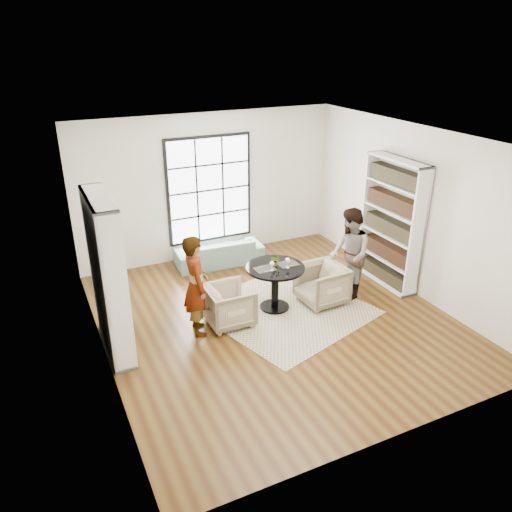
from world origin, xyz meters
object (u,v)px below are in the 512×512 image
wine_glass_right (288,261)px  flower_centerpiece (275,260)px  sofa (219,252)px  armchair_right (322,284)px  person_right (350,254)px  armchair_left (229,305)px  wine_glass_left (272,264)px  person_left (196,285)px  pedestal_table (275,278)px

wine_glass_right → flower_centerpiece: bearing=131.3°
sofa → armchair_right: (1.03, -2.30, 0.09)m
sofa → person_right: size_ratio=1.07×
armchair_left → flower_centerpiece: 1.09m
wine_glass_left → wine_glass_right: wine_glass_right is taller
person_left → person_right: person_right is taller
armchair_left → wine_glass_left: wine_glass_left is taller
person_left → wine_glass_left: person_left is taller
armchair_right → sofa: bearing=-158.2°
pedestal_table → sofa: 2.16m
wine_glass_left → flower_centerpiece: (0.14, 0.16, -0.03)m
person_right → wine_glass_left: bearing=-73.7°
flower_centerpiece → person_left: bearing=-173.4°
sofa → wine_glass_left: (0.07, -2.24, 0.66)m
pedestal_table → person_left: bearing=-175.2°
armchair_right → flower_centerpiece: flower_centerpiece is taller
sofa → person_right: (1.58, -2.30, 0.57)m
sofa → wine_glass_left: 2.34m
armchair_right → person_right: bearing=87.7°
armchair_left → pedestal_table: bearing=-81.8°
wine_glass_left → wine_glass_right: 0.29m
pedestal_table → person_left: size_ratio=0.61×
armchair_right → wine_glass_left: bearing=-95.8°
person_right → sofa: bearing=-127.0°
flower_centerpiece → person_right: bearing=-9.1°
person_left → person_right: size_ratio=0.99×
person_right → flower_centerpiece: size_ratio=8.93×
armchair_right → wine_glass_right: 0.88m
person_right → wine_glass_left: size_ratio=9.76×
sofa → armchair_left: armchair_left is taller
armchair_right → flower_centerpiece: size_ratio=4.19×
wine_glass_left → flower_centerpiece: 0.22m
person_left → person_right: 2.84m
pedestal_table → wine_glass_right: wine_glass_right is taller
person_left → pedestal_table: bearing=-78.3°
armchair_right → wine_glass_left: 1.12m
pedestal_table → armchair_left: 0.94m
pedestal_table → wine_glass_left: 0.38m
pedestal_table → armchair_right: (0.84, -0.17, -0.22)m
armchair_left → wine_glass_right: size_ratio=4.11×
person_left → wine_glass_left: bearing=-82.7°
person_left → sofa: bearing=-22.3°
armchair_left → person_right: person_right is taller
pedestal_table → person_right: size_ratio=0.60×
pedestal_table → sofa: bearing=95.1°
armchair_left → flower_centerpiece: (0.92, 0.17, 0.55)m
pedestal_table → sofa: pedestal_table is taller
pedestal_table → flower_centerpiece: size_ratio=5.38×
flower_centerpiece → sofa: bearing=95.8°
sofa → person_left: bearing=64.4°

